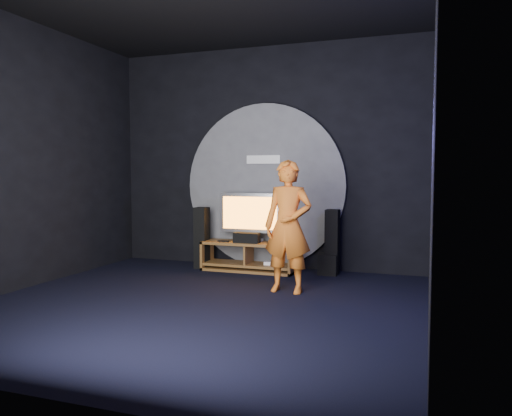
% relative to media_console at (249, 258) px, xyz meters
% --- Properties ---
extents(floor, '(5.00, 5.00, 0.00)m').
position_rel_media_console_xyz_m(floor, '(0.12, -2.05, -0.19)').
color(floor, black).
rests_on(floor, ground).
extents(back_wall, '(5.00, 0.04, 3.50)m').
position_rel_media_console_xyz_m(back_wall, '(0.12, 0.45, 1.56)').
color(back_wall, black).
rests_on(back_wall, ground).
extents(front_wall, '(5.00, 0.04, 3.50)m').
position_rel_media_console_xyz_m(front_wall, '(0.12, -4.55, 1.56)').
color(front_wall, black).
rests_on(front_wall, ground).
extents(left_wall, '(0.04, 5.00, 3.50)m').
position_rel_media_console_xyz_m(left_wall, '(-2.38, -2.05, 1.56)').
color(left_wall, black).
rests_on(left_wall, ground).
extents(right_wall, '(0.04, 5.00, 3.50)m').
position_rel_media_console_xyz_m(right_wall, '(2.62, -2.05, 1.56)').
color(right_wall, black).
rests_on(right_wall, ground).
extents(wall_disc_panel, '(2.60, 0.11, 2.60)m').
position_rel_media_console_xyz_m(wall_disc_panel, '(0.12, 0.39, 1.11)').
color(wall_disc_panel, '#515156').
rests_on(wall_disc_panel, ground).
extents(media_console, '(1.45, 0.45, 0.45)m').
position_rel_media_console_xyz_m(media_console, '(0.00, 0.00, 0.00)').
color(media_console, brown).
rests_on(media_console, ground).
extents(tv, '(0.98, 0.22, 0.75)m').
position_rel_media_console_xyz_m(tv, '(-0.01, 0.07, 0.66)').
color(tv, '#BBBBC3').
rests_on(tv, media_console).
extents(center_speaker, '(0.40, 0.15, 0.15)m').
position_rel_media_console_xyz_m(center_speaker, '(-0.01, -0.08, 0.33)').
color(center_speaker, black).
rests_on(center_speaker, media_console).
extents(remote, '(0.18, 0.05, 0.02)m').
position_rel_media_console_xyz_m(remote, '(-0.38, -0.12, 0.27)').
color(remote, black).
rests_on(remote, media_console).
extents(tower_speaker_left, '(0.19, 0.22, 0.97)m').
position_rel_media_console_xyz_m(tower_speaker_left, '(-0.79, -0.03, 0.29)').
color(tower_speaker_left, black).
rests_on(tower_speaker_left, ground).
extents(tower_speaker_right, '(0.19, 0.22, 0.97)m').
position_rel_media_console_xyz_m(tower_speaker_right, '(1.25, 0.17, 0.29)').
color(tower_speaker_right, black).
rests_on(tower_speaker_right, ground).
extents(subwoofer, '(0.28, 0.28, 0.31)m').
position_rel_media_console_xyz_m(subwoofer, '(1.20, 0.15, -0.04)').
color(subwoofer, black).
rests_on(subwoofer, ground).
extents(player, '(0.63, 0.43, 1.67)m').
position_rel_media_console_xyz_m(player, '(0.93, -1.12, 0.64)').
color(player, '#D0631C').
rests_on(player, ground).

